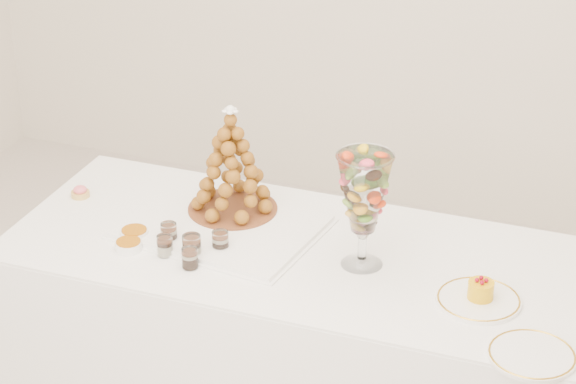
% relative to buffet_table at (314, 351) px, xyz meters
% --- Properties ---
extents(buffet_table, '(1.96, 0.81, 0.74)m').
position_rel_buffet_table_xyz_m(buffet_table, '(0.00, 0.00, 0.00)').
color(buffet_table, white).
rests_on(buffet_table, ground).
extents(lace_tray, '(0.63, 0.51, 0.02)m').
position_rel_buffet_table_xyz_m(lace_tray, '(-0.33, 0.03, 0.38)').
color(lace_tray, white).
rests_on(lace_tray, buffet_table).
extents(macaron_vase, '(0.17, 0.17, 0.36)m').
position_rel_buffet_table_xyz_m(macaron_vase, '(0.15, -0.01, 0.61)').
color(macaron_vase, white).
rests_on(macaron_vase, buffet_table).
extents(cake_plate, '(0.25, 0.25, 0.01)m').
position_rel_buffet_table_xyz_m(cake_plate, '(0.53, -0.09, 0.38)').
color(cake_plate, white).
rests_on(cake_plate, buffet_table).
extents(spare_plate, '(0.24, 0.24, 0.01)m').
position_rel_buffet_table_xyz_m(spare_plate, '(0.72, -0.31, 0.37)').
color(spare_plate, white).
rests_on(spare_plate, buffet_table).
extents(pink_tart, '(0.06, 0.06, 0.04)m').
position_rel_buffet_table_xyz_m(pink_tart, '(-0.87, 0.06, 0.39)').
color(pink_tart, tan).
rests_on(pink_tart, buffet_table).
extents(verrine_a, '(0.06, 0.06, 0.07)m').
position_rel_buffet_table_xyz_m(verrine_a, '(-0.44, -0.11, 0.40)').
color(verrine_a, white).
rests_on(verrine_a, buffet_table).
extents(verrine_b, '(0.06, 0.06, 0.08)m').
position_rel_buffet_table_xyz_m(verrine_b, '(-0.34, -0.17, 0.41)').
color(verrine_b, white).
rests_on(verrine_b, buffet_table).
extents(verrine_c, '(0.05, 0.05, 0.07)m').
position_rel_buffet_table_xyz_m(verrine_c, '(-0.27, -0.10, 0.40)').
color(verrine_c, white).
rests_on(verrine_c, buffet_table).
extents(verrine_d, '(0.05, 0.05, 0.07)m').
position_rel_buffet_table_xyz_m(verrine_d, '(-0.42, -0.18, 0.40)').
color(verrine_d, white).
rests_on(verrine_d, buffet_table).
extents(verrine_e, '(0.06, 0.06, 0.07)m').
position_rel_buffet_table_xyz_m(verrine_e, '(-0.32, -0.22, 0.40)').
color(verrine_e, white).
rests_on(verrine_e, buffet_table).
extents(ramekin_back, '(0.09, 0.09, 0.03)m').
position_rel_buffet_table_xyz_m(ramekin_back, '(-0.56, -0.12, 0.38)').
color(ramekin_back, white).
rests_on(ramekin_back, buffet_table).
extents(ramekin_front, '(0.09, 0.09, 0.03)m').
position_rel_buffet_table_xyz_m(ramekin_front, '(-0.54, -0.19, 0.38)').
color(ramekin_front, white).
rests_on(ramekin_front, buffet_table).
extents(croquembouche, '(0.29, 0.29, 0.37)m').
position_rel_buffet_table_xyz_m(croquembouche, '(-0.34, 0.13, 0.57)').
color(croquembouche, brown).
rests_on(croquembouche, lace_tray).
extents(mousse_cake, '(0.08, 0.08, 0.07)m').
position_rel_buffet_table_xyz_m(mousse_cake, '(0.54, -0.09, 0.41)').
color(mousse_cake, '#EAAB0A').
rests_on(mousse_cake, cake_plate).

